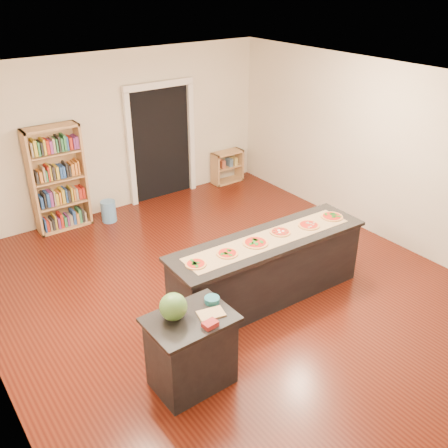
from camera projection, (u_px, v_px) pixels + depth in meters
room at (233, 201)px, 6.22m from camera, size 6.00×7.00×2.80m
doorway at (161, 136)px, 9.27m from camera, size 1.40×0.09×2.21m
kitchen_island at (267, 269)px, 6.58m from camera, size 2.77×0.75×0.91m
side_counter at (191, 351)px, 5.20m from camera, size 0.88×0.64×0.87m
bookshelf at (58, 179)px, 8.22m from camera, size 0.89×0.32×1.78m
low_shelf at (227, 167)px, 10.30m from camera, size 0.66×0.28×0.66m
waste_bin at (109, 211)px, 8.75m from camera, size 0.26×0.26×0.38m
kraft_paper at (270, 239)px, 6.36m from camera, size 2.41×0.50×0.00m
watermelon at (173, 307)px, 4.93m from camera, size 0.28×0.28×0.28m
cutting_board at (211, 314)px, 5.05m from camera, size 0.30×0.23×0.02m
package_red at (210, 324)px, 4.87m from camera, size 0.16×0.12×0.05m
package_teal at (212, 300)px, 5.22m from camera, size 0.16×0.16×0.06m
pizza_a at (196, 264)px, 5.80m from camera, size 0.27×0.27×0.02m
pizza_b at (227, 253)px, 6.02m from camera, size 0.26×0.26×0.02m
pizza_c at (255, 243)px, 6.25m from camera, size 0.31×0.31×0.02m
pizza_d at (280, 232)px, 6.51m from camera, size 0.26×0.26×0.02m
pizza_e at (309, 225)px, 6.68m from camera, size 0.27×0.27×0.02m
pizza_f at (332, 217)px, 6.91m from camera, size 0.30×0.30×0.02m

